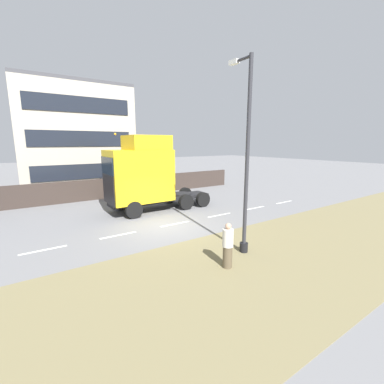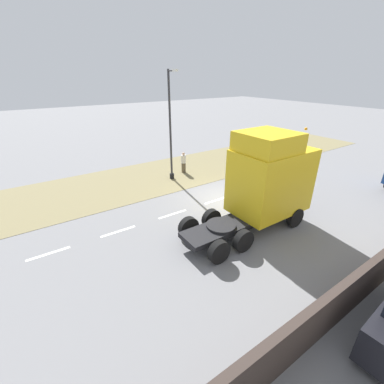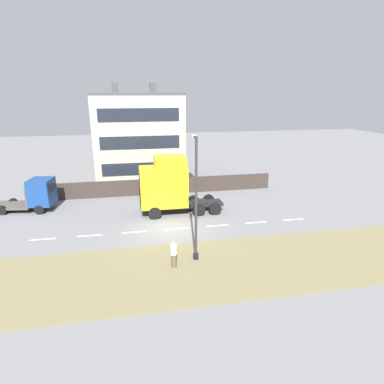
{
  "view_description": "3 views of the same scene",
  "coord_description": "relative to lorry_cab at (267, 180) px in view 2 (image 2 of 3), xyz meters",
  "views": [
    {
      "loc": [
        -11.91,
        6.15,
        4.43
      ],
      "look_at": [
        0.17,
        -1.95,
        1.65
      ],
      "focal_mm": 24.0,
      "sensor_mm": 36.0,
      "label": 1
    },
    {
      "loc": [
        11.27,
        -10.12,
        7.32
      ],
      "look_at": [
        0.26,
        -2.73,
        1.2
      ],
      "focal_mm": 24.0,
      "sensor_mm": 36.0,
      "label": 2
    },
    {
      "loc": [
        -22.31,
        2.48,
        9.94
      ],
      "look_at": [
        -0.23,
        -1.82,
        2.94
      ],
      "focal_mm": 30.0,
      "sensor_mm": 36.0,
      "label": 3
    }
  ],
  "objects": [
    {
      "name": "lane_markings",
      "position": [
        -3.49,
        -0.34,
        -2.46
      ],
      "size": [
        0.16,
        21.0,
        0.0
      ],
      "color": "white",
      "rests_on": "ground"
    },
    {
      "name": "lorry_cab",
      "position": [
        0.0,
        0.0,
        0.0
      ],
      "size": [
        2.66,
        7.11,
        5.05
      ],
      "rotation": [
        0.0,
        0.0,
        0.0
      ],
      "color": "black",
      "rests_on": "ground"
    },
    {
      "name": "pedestrian",
      "position": [
        -8.96,
        0.66,
        -1.65
      ],
      "size": [
        0.39,
        0.39,
        1.68
      ],
      "color": "brown",
      "rests_on": "ground"
    },
    {
      "name": "lamp_post",
      "position": [
        -8.24,
        -0.81,
        1.05
      ],
      "size": [
        1.29,
        0.33,
        7.62
      ],
      "color": "black",
      "rests_on": "ground"
    },
    {
      "name": "boundary_wall",
      "position": [
        5.51,
        0.36,
        -1.66
      ],
      "size": [
        0.25,
        24.0,
        1.62
      ],
      "color": "#382D28",
      "rests_on": "ground"
    },
    {
      "name": "grass_verge",
      "position": [
        -9.49,
        0.36,
        -2.46
      ],
      "size": [
        7.0,
        44.0,
        0.01
      ],
      "color": "olive",
      "rests_on": "ground"
    },
    {
      "name": "ground_plane",
      "position": [
        -3.49,
        0.36,
        -2.47
      ],
      "size": [
        120.0,
        120.0,
        0.0
      ],
      "primitive_type": "plane",
      "color": "slate",
      "rests_on": "ground"
    }
  ]
}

